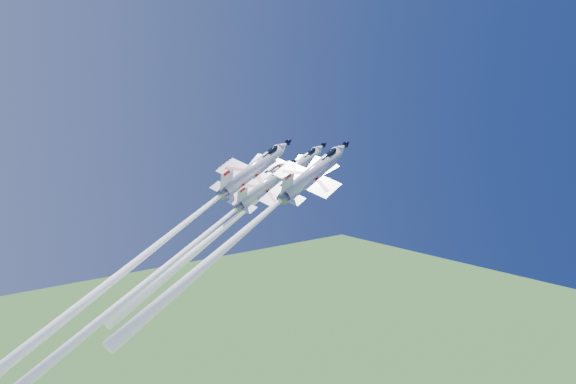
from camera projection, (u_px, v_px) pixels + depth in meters
jet_lead at (237, 217)px, 97.72m from camera, size 35.46×13.48×30.34m
jet_left at (140, 259)px, 90.21m from camera, size 51.34×21.08×46.92m
jet_right at (253, 224)px, 88.43m from camera, size 36.31×13.24×30.43m
jet_slot at (175, 259)px, 89.37m from camera, size 41.09×16.72×37.12m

